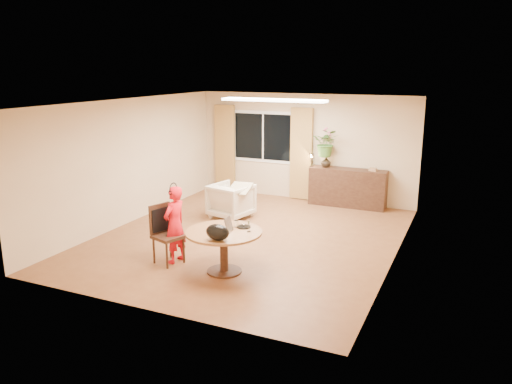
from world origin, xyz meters
TOP-DOWN VIEW (x-y plane):
  - floor at (0.00, 0.00)m, footprint 6.50×6.50m
  - ceiling at (0.00, 0.00)m, footprint 6.50×6.50m
  - wall_back at (0.00, 3.25)m, footprint 5.50×0.00m
  - wall_left at (-2.75, 0.00)m, footprint 0.00×6.50m
  - wall_right at (2.75, 0.00)m, footprint 0.00×6.50m
  - window at (-1.10, 3.23)m, footprint 1.70×0.03m
  - curtain_left at (-2.15, 3.15)m, footprint 0.55×0.08m
  - curtain_right at (-0.05, 3.15)m, footprint 0.55×0.08m
  - ceiling_panel at (0.00, 1.20)m, footprint 2.20×0.35m
  - dining_table at (0.33, -1.67)m, footprint 1.22×1.22m
  - dining_chair at (-0.70, -1.71)m, footprint 0.59×0.57m
  - child at (-0.63, -1.61)m, footprint 0.51×0.37m
  - laptop at (0.26, -1.70)m, footprint 0.40×0.29m
  - tumbler at (0.42, -1.40)m, footprint 0.10×0.10m
  - wine_glass at (0.71, -1.53)m, footprint 0.08×0.08m
  - pot_lid at (0.54, -1.37)m, footprint 0.26×0.26m
  - handbag at (0.45, -2.09)m, footprint 0.40×0.25m
  - armchair at (-0.92, 1.07)m, footprint 0.96×0.98m
  - throw at (-0.68, 1.01)m, footprint 0.50×0.59m
  - sideboard at (1.17, 3.01)m, footprint 1.80×0.44m
  - vase at (0.62, 3.01)m, footprint 0.26×0.26m
  - bouquet at (0.62, 3.01)m, footprint 0.64×0.57m
  - book_stack at (1.74, 3.01)m, footprint 0.19×0.14m
  - desk_lamp at (0.28, 2.96)m, footprint 0.15×0.15m

SIDE VIEW (x-z plane):
  - floor at x=0.00m, z-range 0.00..0.00m
  - armchair at x=-0.92m, z-range 0.00..0.76m
  - sideboard at x=1.17m, z-range 0.00..0.90m
  - dining_chair at x=-0.70m, z-range 0.00..1.00m
  - dining_table at x=0.33m, z-range 0.20..0.89m
  - child at x=-0.63m, z-range 0.00..1.32m
  - pot_lid at x=0.54m, z-range 0.70..0.73m
  - tumbler at x=0.42m, z-range 0.70..0.80m
  - throw at x=-0.68m, z-range 0.76..0.79m
  - wine_glass at x=0.71m, z-range 0.70..0.88m
  - laptop at x=0.26m, z-range 0.70..0.94m
  - handbag at x=0.45m, z-range 0.70..0.95m
  - book_stack at x=1.74m, z-range 0.90..0.97m
  - vase at x=0.62m, z-range 0.90..1.15m
  - desk_lamp at x=0.28m, z-range 0.90..1.22m
  - curtain_left at x=-2.15m, z-range 0.02..2.27m
  - curtain_right at x=-0.05m, z-range 0.02..2.27m
  - wall_back at x=0.00m, z-range -1.45..4.05m
  - wall_left at x=-2.75m, z-range -1.95..4.55m
  - wall_right at x=2.75m, z-range -1.95..4.55m
  - bouquet at x=0.62m, z-range 1.15..1.81m
  - window at x=-1.10m, z-range 0.85..2.15m
  - ceiling_panel at x=0.00m, z-range 2.54..2.59m
  - ceiling at x=0.00m, z-range 2.60..2.60m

